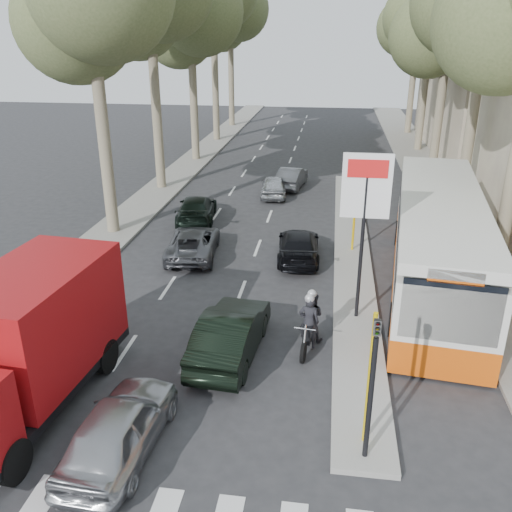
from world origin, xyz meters
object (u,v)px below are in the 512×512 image
(red_truck, at_px, (25,342))
(dark_hatchback, at_px, (231,333))
(city_bus, at_px, (437,239))
(motorcycle, at_px, (310,321))
(silver_hatchback, at_px, (119,428))

(red_truck, bearing_deg, dark_hatchback, 37.87)
(dark_hatchback, xyz_separation_m, red_truck, (-4.59, -2.97, 1.12))
(city_bus, bearing_deg, red_truck, -135.06)
(dark_hatchback, distance_m, city_bus, 9.00)
(dark_hatchback, relative_size, motorcycle, 2.05)
(silver_hatchback, distance_m, red_truck, 3.37)
(motorcycle, bearing_deg, city_bus, 55.87)
(red_truck, distance_m, city_bus, 14.36)
(dark_hatchback, bearing_deg, city_bus, -134.15)
(city_bus, distance_m, motorcycle, 6.78)
(red_truck, distance_m, motorcycle, 7.93)
(dark_hatchback, distance_m, red_truck, 5.58)
(dark_hatchback, height_order, motorcycle, motorcycle)
(city_bus, relative_size, motorcycle, 6.23)
(dark_hatchback, bearing_deg, motorcycle, -154.55)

